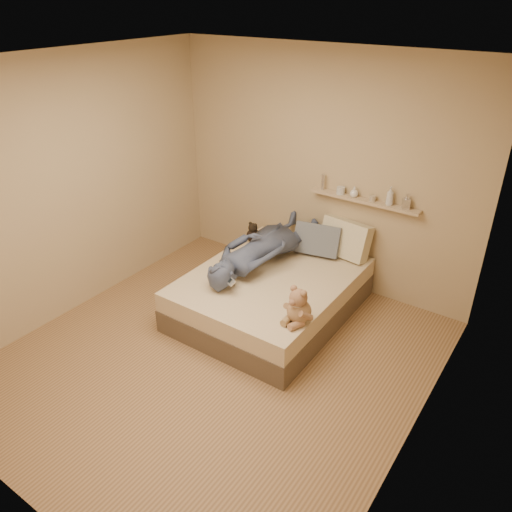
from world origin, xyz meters
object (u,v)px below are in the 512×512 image
Objects in this scene: game_console at (229,280)px; person at (262,247)px; teddy_bear at (298,308)px; dark_plush at (253,234)px; bed at (271,294)px; pillow_grey at (317,240)px; wall_shelf at (364,201)px; pillow_cream at (345,239)px.

person is (-0.08, 0.68, 0.05)m from game_console.
teddy_bear is 1.46× the size of dark_plush.
bed is 0.92m from teddy_bear.
pillow_grey reaches higher than bed.
game_console is 1.67m from wall_shelf.
game_console is 1.46m from pillow_cream.
teddy_bear is at bearing -40.89° from bed.
dark_plush is 0.45× the size of pillow_cream.
game_console is at bearing -104.21° from pillow_grey.
wall_shelf is at bearing 18.69° from dark_plush.
teddy_bear is 1.55m from wall_shelf.
person reaches higher than dark_plush.
wall_shelf is at bearing 28.81° from pillow_grey.
pillow_cream reaches higher than bed.
pillow_cream is 0.35× the size of person.
person reaches higher than bed.
pillow_grey reaches higher than dark_plush.
pillow_grey is at bearing 12.69° from dark_plush.
teddy_bear is at bearing -41.11° from dark_plush.
wall_shelf is (0.40, 0.22, 0.48)m from pillow_grey.
pillow_cream reaches higher than dark_plush.
teddy_bear is 0.30× the size of wall_shelf.
teddy_bear is at bearing -86.66° from wall_shelf.
dark_plush reaches higher than game_console.
person is 1.33× the size of wall_shelf.
teddy_bear reaches higher than pillow_grey.
teddy_bear is 1.33m from pillow_grey.
pillow_cream reaches higher than person.
person is (-0.23, 0.16, 0.42)m from bed.
pillow_grey is (-0.48, 1.24, 0.02)m from teddy_bear.
person is at bearing -134.35° from pillow_cream.
person is (-0.65, -0.67, -0.01)m from pillow_cream.
teddy_bear is (0.64, -0.55, 0.37)m from bed.
bed is 3.80× the size of pillow_grey.
pillow_cream is at bearing 16.92° from dark_plush.
wall_shelf is (1.14, 0.39, 0.54)m from dark_plush.
dark_plush is at bearing 113.03° from game_console.
person is at bearing 96.72° from game_console.
person is (-0.38, -0.53, 0.02)m from pillow_grey.
teddy_bear is 1.63m from dark_plush.
game_console is 0.32× the size of pillow_cream.
wall_shelf reaches higher than game_console.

